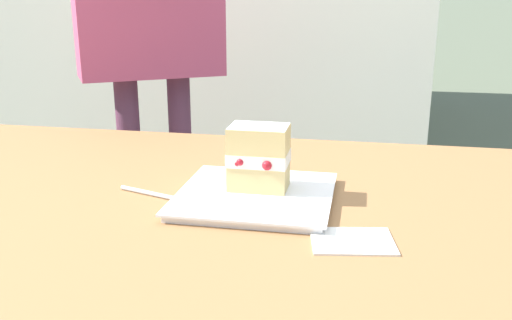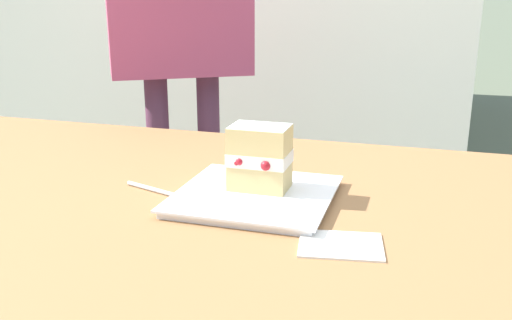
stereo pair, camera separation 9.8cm
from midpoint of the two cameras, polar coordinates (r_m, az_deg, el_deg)
The scene contains 5 objects.
patio_table at distance 1.09m, azimuth -12.87°, elevation -7.72°, with size 1.53×0.89×0.71m.
dessert_plate at distance 1.00m, azimuth -2.81°, elevation -3.61°, with size 0.27×0.27×0.02m.
cake_slice at distance 0.99m, azimuth -2.53°, elevation 0.23°, with size 0.10×0.09×0.11m.
dessert_fork at distance 1.03m, azimuth -12.00°, elevation -3.64°, with size 0.17×0.07×0.01m.
paper_napkin at distance 0.84m, azimuth 6.41°, elevation -8.18°, with size 0.13×0.11×0.00m.
Camera 1 is at (-0.37, 0.92, 1.07)m, focal length 39.66 mm.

